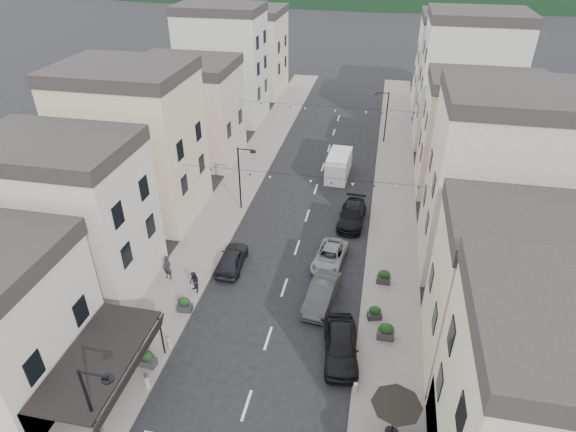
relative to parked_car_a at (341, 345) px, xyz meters
name	(u,v)px	position (x,y,z in m)	size (l,w,h in m)	color
sidewalk_left	(244,177)	(-12.10, 21.48, -0.79)	(4.00, 76.00, 0.12)	slate
sidewalk_right	(394,191)	(2.90, 21.48, -0.79)	(4.00, 76.00, 0.12)	slate
bistro_building	(575,429)	(9.90, -6.52, 4.15)	(10.00, 8.00, 10.00)	#BBB295
boutique_awning	(103,359)	(-11.85, -5.52, 2.27)	(3.77, 7.50, 3.28)	black
buildings_row_left	(194,97)	(-19.10, 27.23, 5.27)	(10.20, 54.16, 14.00)	beige
buildings_row_right	(477,118)	(9.90, 26.08, 5.47)	(10.20, 54.16, 14.50)	#BBB295
streetlamp_left_near	(95,406)	(-10.42, -8.52, 2.85)	(1.70, 0.56, 6.00)	black
streetlamp_left_far	(242,172)	(-10.42, 15.48, 2.85)	(1.70, 0.56, 6.00)	black
streetlamp_right_far	(384,112)	(1.22, 33.48, 2.85)	(1.70, 0.56, 6.00)	black
bollards	(244,408)	(-4.60, -5.02, -0.43)	(11.66, 10.26, 0.60)	gray
bunting_near	(300,179)	(-4.60, 11.48, 4.81)	(19.00, 0.28, 0.62)	black
bunting_far	(328,109)	(-4.60, 27.48, 4.81)	(19.00, 0.28, 0.62)	black
parked_car_a	(341,345)	(0.00, 0.00, 0.00)	(2.00, 4.97, 1.69)	black
parked_car_b	(321,294)	(-1.80, 4.42, -0.07)	(1.64, 4.71, 1.55)	#323335
parked_car_c	(330,257)	(-1.80, 8.90, -0.20)	(2.16, 4.68, 1.30)	gray
parked_car_d	(352,215)	(-0.65, 15.14, -0.10)	(2.10, 5.15, 1.50)	black
parked_car_e	(232,259)	(-8.96, 7.05, -0.10)	(1.77, 4.40, 1.50)	black
delivery_van	(339,165)	(-2.80, 23.81, 0.39)	(2.28, 5.34, 2.52)	white
pedestrian_a	(167,268)	(-13.04, 4.71, 0.23)	(0.70, 0.46, 1.92)	black
pedestrian_b	(194,282)	(-10.61, 3.66, 0.11)	(0.82, 0.64, 1.68)	black
planter_la	(147,359)	(-10.98, -3.11, -0.17)	(1.06, 0.64, 1.14)	#2F3032
planter_lb	(184,304)	(-10.60, 1.71, -0.19)	(1.03, 0.62, 1.11)	#2A2A2D
planter_ra	(375,313)	(1.85, 3.47, -0.23)	(1.02, 0.74, 1.02)	#2A292C
planter_rb	(386,331)	(2.60, 1.84, -0.15)	(1.06, 0.59, 1.19)	#303032
planter_rc	(384,277)	(2.31, 7.27, -0.18)	(1.01, 0.57, 1.12)	#28282A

